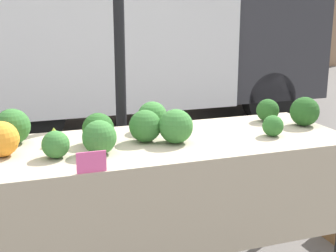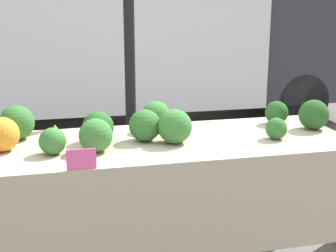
% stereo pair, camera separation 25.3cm
% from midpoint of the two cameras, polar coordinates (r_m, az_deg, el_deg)
% --- Properties ---
extents(tent_pole, '(0.07, 0.07, 2.65)m').
position_cam_midpoint_polar(tent_pole, '(3.07, -2.34, 9.32)').
color(tent_pole, black).
rests_on(tent_pole, ground_plane).
extents(parked_truck, '(4.78, 1.88, 2.75)m').
position_cam_midpoint_polar(parked_truck, '(6.54, 0.83, 12.97)').
color(parked_truck, white).
rests_on(parked_truck, ground_plane).
extents(market_table, '(2.00, 0.77, 0.89)m').
position_cam_midpoint_polar(market_table, '(2.53, 3.23, -4.76)').
color(market_table, tan).
rests_on(market_table, ground_plane).
extents(orange_cauliflower, '(0.17, 0.17, 0.17)m').
position_cam_midpoint_polar(orange_cauliflower, '(2.43, -16.86, -1.05)').
color(orange_cauliflower, orange).
rests_on(orange_cauliflower, market_table).
extents(romanesco_head, '(0.13, 0.13, 0.10)m').
position_cam_midpoint_polar(romanesco_head, '(2.53, -10.82, -0.96)').
color(romanesco_head, '#93B238').
rests_on(romanesco_head, market_table).
extents(broccoli_head_0, '(0.18, 0.18, 0.18)m').
position_cam_midpoint_polar(broccoli_head_0, '(2.47, 3.77, -0.09)').
color(broccoli_head_0, '#387533').
rests_on(broccoli_head_0, market_table).
extents(broccoli_head_1, '(0.14, 0.14, 0.14)m').
position_cam_midpoint_polar(broccoli_head_1, '(2.99, 15.48, 1.56)').
color(broccoli_head_1, '#23511E').
rests_on(broccoli_head_1, market_table).
extents(broccoli_head_2, '(0.17, 0.17, 0.17)m').
position_cam_midpoint_polar(broccoli_head_2, '(2.34, -5.76, -1.19)').
color(broccoli_head_2, '#387533').
rests_on(broccoli_head_2, market_table).
extents(broccoli_head_3, '(0.19, 0.19, 0.19)m').
position_cam_midpoint_polar(broccoli_head_3, '(2.64, -15.36, 0.37)').
color(broccoli_head_3, '#336B2D').
rests_on(broccoli_head_3, market_table).
extents(broccoli_head_4, '(0.13, 0.13, 0.13)m').
position_cam_midpoint_polar(broccoli_head_4, '(2.33, -10.92, -1.88)').
color(broccoli_head_4, '#387533').
rests_on(broccoli_head_4, market_table).
extents(broccoli_head_5, '(0.12, 0.12, 0.12)m').
position_cam_midpoint_polar(broccoli_head_5, '(2.65, 15.76, -0.34)').
color(broccoli_head_5, '#2D6628').
rests_on(broccoli_head_5, market_table).
extents(broccoli_head_6, '(0.17, 0.17, 0.17)m').
position_cam_midpoint_polar(broccoli_head_6, '(2.72, 1.18, 1.19)').
color(broccoli_head_6, '#387533').
rests_on(broccoli_head_6, market_table).
extents(broccoli_head_7, '(0.17, 0.17, 0.17)m').
position_cam_midpoint_polar(broccoli_head_7, '(2.50, -5.67, -0.15)').
color(broccoli_head_7, '#285B23').
rests_on(broccoli_head_7, market_table).
extents(broccoli_head_8, '(0.17, 0.17, 0.17)m').
position_cam_midpoint_polar(broccoli_head_8, '(2.51, 0.04, 0.03)').
color(broccoli_head_8, '#336B2D').
rests_on(broccoli_head_8, market_table).
extents(broccoli_head_9, '(0.18, 0.18, 0.18)m').
position_cam_midpoint_polar(broccoli_head_9, '(2.93, 19.74, 1.28)').
color(broccoli_head_9, '#23511E').
rests_on(broccoli_head_9, market_table).
extents(price_sign, '(0.13, 0.01, 0.10)m').
position_cam_midpoint_polar(price_sign, '(2.10, -7.14, -4.11)').
color(price_sign, '#F45B9E').
rests_on(price_sign, market_table).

